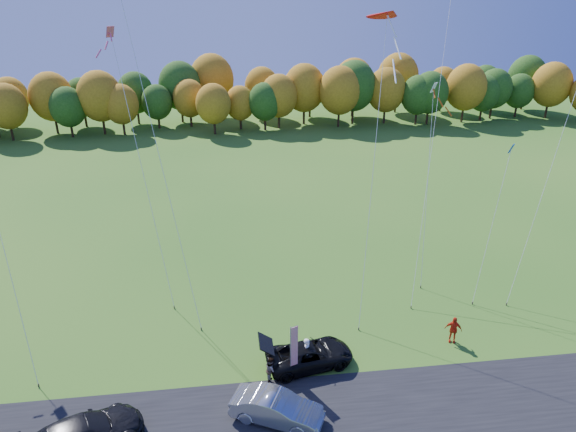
{
  "coord_description": "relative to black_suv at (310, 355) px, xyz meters",
  "views": [
    {
      "loc": [
        -3.77,
        -23.67,
        20.42
      ],
      "look_at": [
        0.0,
        6.0,
        7.0
      ],
      "focal_mm": 32.0,
      "sensor_mm": 36.0,
      "label": 1
    }
  ],
  "objects": [
    {
      "name": "kite_parafoil_rainbow",
      "position": [
        18.09,
        7.45,
        8.76
      ],
      "size": [
        8.55,
        6.85,
        19.3
      ],
      "color": "#4C3F33",
      "rests_on": "ground"
    },
    {
      "name": "person_east",
      "position": [
        9.22,
        1.02,
        0.19
      ],
      "size": [
        1.14,
        0.8,
        1.79
      ],
      "primitive_type": "imported",
      "rotation": [
        0.0,
        0.0,
        -0.39
      ],
      "color": "red",
      "rests_on": "ground"
    },
    {
      "name": "ground",
      "position": [
        -0.53,
        -0.03,
        -0.71
      ],
      "size": [
        160.0,
        160.0,
        0.0
      ],
      "primitive_type": "plane",
      "color": "#295F19"
    },
    {
      "name": "asphalt_strip",
      "position": [
        -0.53,
        -4.03,
        -0.7
      ],
      "size": [
        90.0,
        6.0,
        0.01
      ],
      "primitive_type": "cube",
      "color": "black",
      "rests_on": "ground"
    },
    {
      "name": "tree_line",
      "position": [
        -0.53,
        54.97,
        -0.71
      ],
      "size": [
        116.0,
        12.0,
        10.0
      ],
      "primitive_type": null,
      "color": "#1E4711",
      "rests_on": "ground"
    },
    {
      "name": "person_tailgate_a",
      "position": [
        -0.16,
        -0.05,
        0.23
      ],
      "size": [
        0.67,
        0.81,
        1.89
      ],
      "primitive_type": "imported",
      "rotation": [
        0.0,
        0.0,
        1.2
      ],
      "color": "white",
      "rests_on": "ground"
    },
    {
      "name": "kite_delta_red",
      "position": [
        5.14,
        6.77,
        9.17
      ],
      "size": [
        4.06,
        8.56,
        20.24
      ],
      "color": "#4C3F33",
      "rests_on": "ground"
    },
    {
      "name": "kite_diamond_pink",
      "position": [
        -9.91,
        10.09,
        8.25
      ],
      "size": [
        3.71,
        7.04,
        18.41
      ],
      "color": "#4C3F33",
      "rests_on": "ground"
    },
    {
      "name": "kite_diamond_white",
      "position": [
        10.16,
        9.64,
        6.45
      ],
      "size": [
        1.86,
        5.29,
        14.51
      ],
      "color": "#4C3F33",
      "rests_on": "ground"
    },
    {
      "name": "kite_delta_blue",
      "position": [
        -8.92,
        8.73,
        12.75
      ],
      "size": [
        6.64,
        10.31,
        27.97
      ],
      "color": "#4C3F33",
      "rests_on": "ground"
    },
    {
      "name": "feather_flag",
      "position": [
        -1.14,
        -1.16,
        1.55
      ],
      "size": [
        0.46,
        0.26,
        3.71
      ],
      "color": "#999999",
      "rests_on": "ground"
    },
    {
      "name": "kite_diamond_blue_low",
      "position": [
        13.77,
        6.39,
        4.51
      ],
      "size": [
        3.35,
        3.84,
        10.9
      ],
      "color": "#4C3F33",
      "rests_on": "ground"
    },
    {
      "name": "silver_sedan",
      "position": [
        -2.37,
        -3.98,
        0.07
      ],
      "size": [
        5.0,
        3.52,
        1.57
      ],
      "primitive_type": "imported",
      "rotation": [
        0.0,
        0.0,
        1.13
      ],
      "color": "#A1A1A6",
      "rests_on": "ground"
    },
    {
      "name": "person_tailgate_b",
      "position": [
        -2.38,
        -1.08,
        0.1
      ],
      "size": [
        0.65,
        0.81,
        1.62
      ],
      "primitive_type": "imported",
      "rotation": [
        0.0,
        0.0,
        1.53
      ],
      "color": "gray",
      "rests_on": "ground"
    },
    {
      "name": "kite_diamond_green",
      "position": [
        -16.77,
        3.25,
        4.08
      ],
      "size": [
        3.48,
        6.88,
        10.03
      ],
      "color": "#4C3F33",
      "rests_on": "ground"
    },
    {
      "name": "kite_parafoil_orange",
      "position": [
        10.99,
        11.56,
        11.0
      ],
      "size": [
        7.96,
        14.08,
        23.85
      ],
      "color": "#4C3F33",
      "rests_on": "ground"
    },
    {
      "name": "black_suv",
      "position": [
        0.0,
        0.0,
        0.0
      ],
      "size": [
        5.45,
        3.25,
        1.42
      ],
      "primitive_type": "imported",
      "rotation": [
        0.0,
        0.0,
        1.75
      ],
      "color": "black",
      "rests_on": "ground"
    }
  ]
}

